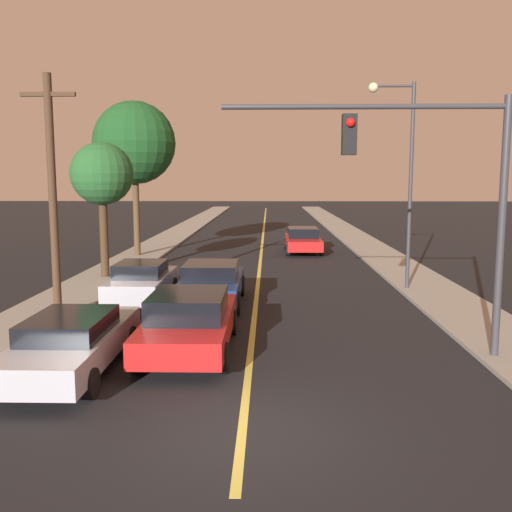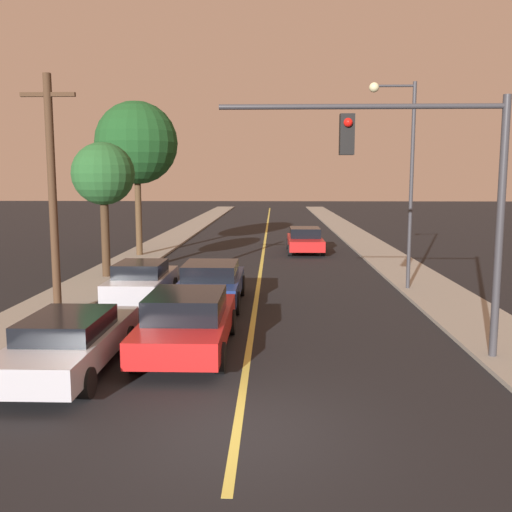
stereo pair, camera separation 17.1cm
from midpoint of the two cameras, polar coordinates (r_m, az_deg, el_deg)
The scene contains 14 objects.
ground_plane at distance 9.99m, azimuth -1.92°, elevation -17.25°, with size 200.00×200.00×0.00m, color black.
road_surface at distance 45.24m, azimuth 0.64°, elevation 2.38°, with size 10.67×80.00×0.01m.
sidewalk_left at distance 45.79m, azimuth -7.64°, elevation 2.44°, with size 2.50×80.00×0.12m.
sidewalk_right at distance 45.64m, azimuth 8.94°, elevation 2.40°, with size 2.50×80.00×0.12m.
car_near_lane_front at distance 14.08m, azimuth -7.03°, elevation -6.48°, with size 2.11×5.04×1.51m.
car_near_lane_second at distance 19.24m, azimuth -4.74°, elevation -2.63°, with size 2.09×4.78×1.45m.
car_outer_lane_front at distance 13.23m, azimuth -18.21°, elevation -8.12°, with size 1.92×5.05×1.32m.
car_outer_lane_second at distance 19.63m, azimuth -11.58°, elevation -2.57°, with size 1.87×4.21×1.46m.
car_far_oncoming at distance 33.00m, azimuth 4.56°, elevation 1.63°, with size 2.04×5.14×1.42m.
traffic_signal_mast at distance 13.53m, azimuth 16.86°, elevation 7.60°, with size 6.46×0.42×5.94m.
streetlamp_right at distance 21.93m, azimuth 14.10°, elevation 9.36°, with size 1.72×0.36×7.58m.
utility_pole_left at distance 17.91m, azimuth -19.94°, elevation 6.03°, with size 1.60×0.24×7.11m.
tree_left_near at distance 24.68m, azimuth -15.36°, elevation 7.81°, with size 2.59×2.59×5.61m.
tree_left_far at distance 31.43m, azimuth -12.22°, elevation 10.97°, with size 4.36×4.36×8.18m.
Camera 1 is at (0.44, -9.04, 4.22)m, focal length 40.00 mm.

